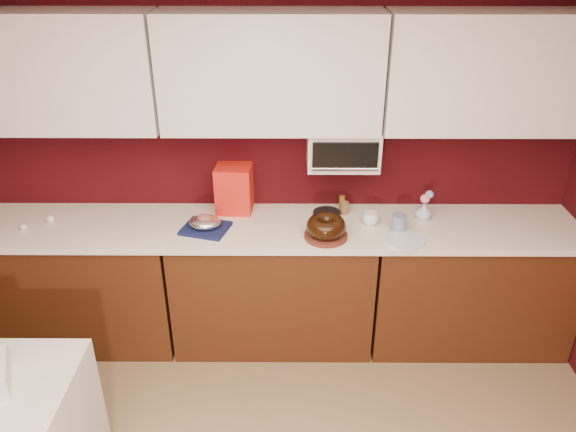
# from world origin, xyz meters

# --- Properties ---
(ceiling) EXTENTS (4.00, 4.50, 0.02)m
(ceiling) POSITION_xyz_m (0.00, 0.00, 2.50)
(ceiling) COLOR white
(ceiling) RESTS_ON wall_back
(wall_back) EXTENTS (4.00, 0.02, 2.50)m
(wall_back) POSITION_xyz_m (0.00, 2.25, 1.25)
(wall_back) COLOR #39070B
(wall_back) RESTS_ON floor
(base_cabinet_left) EXTENTS (1.31, 0.58, 0.86)m
(base_cabinet_left) POSITION_xyz_m (-1.33, 1.94, 0.43)
(base_cabinet_left) COLOR #44210D
(base_cabinet_left) RESTS_ON floor
(base_cabinet_center) EXTENTS (1.31, 0.58, 0.86)m
(base_cabinet_center) POSITION_xyz_m (0.00, 1.94, 0.43)
(base_cabinet_center) COLOR #44210D
(base_cabinet_center) RESTS_ON floor
(base_cabinet_right) EXTENTS (1.31, 0.58, 0.86)m
(base_cabinet_right) POSITION_xyz_m (1.33, 1.94, 0.43)
(base_cabinet_right) COLOR #44210D
(base_cabinet_right) RESTS_ON floor
(countertop) EXTENTS (4.00, 0.62, 0.04)m
(countertop) POSITION_xyz_m (0.00, 1.94, 0.88)
(countertop) COLOR white
(countertop) RESTS_ON base_cabinet_center
(upper_cabinet_left) EXTENTS (1.31, 0.33, 0.70)m
(upper_cabinet_left) POSITION_xyz_m (-1.33, 2.08, 1.85)
(upper_cabinet_left) COLOR white
(upper_cabinet_left) RESTS_ON wall_back
(upper_cabinet_center) EXTENTS (1.31, 0.33, 0.70)m
(upper_cabinet_center) POSITION_xyz_m (0.00, 2.08, 1.85)
(upper_cabinet_center) COLOR white
(upper_cabinet_center) RESTS_ON wall_back
(upper_cabinet_right) EXTENTS (1.31, 0.33, 0.70)m
(upper_cabinet_right) POSITION_xyz_m (1.33, 2.08, 1.85)
(upper_cabinet_right) COLOR white
(upper_cabinet_right) RESTS_ON wall_back
(toaster_oven) EXTENTS (0.45, 0.30, 0.25)m
(toaster_oven) POSITION_xyz_m (0.45, 2.10, 1.38)
(toaster_oven) COLOR white
(toaster_oven) RESTS_ON upper_cabinet_center
(toaster_oven_door) EXTENTS (0.40, 0.02, 0.18)m
(toaster_oven_door) POSITION_xyz_m (0.45, 1.94, 1.38)
(toaster_oven_door) COLOR black
(toaster_oven_door) RESTS_ON toaster_oven
(toaster_oven_handle) EXTENTS (0.42, 0.02, 0.02)m
(toaster_oven_handle) POSITION_xyz_m (0.45, 1.93, 1.30)
(toaster_oven_handle) COLOR silver
(toaster_oven_handle) RESTS_ON toaster_oven
(cake_base) EXTENTS (0.34, 0.34, 0.02)m
(cake_base) POSITION_xyz_m (0.34, 1.78, 0.91)
(cake_base) COLOR #5C271B
(cake_base) RESTS_ON countertop
(bundt_cake) EXTENTS (0.26, 0.26, 0.10)m
(bundt_cake) POSITION_xyz_m (0.34, 1.78, 0.98)
(bundt_cake) COLOR black
(bundt_cake) RESTS_ON cake_base
(navy_towel) EXTENTS (0.33, 0.30, 0.02)m
(navy_towel) POSITION_xyz_m (-0.42, 1.88, 0.91)
(navy_towel) COLOR #131A48
(navy_towel) RESTS_ON countertop
(foil_ham_nest) EXTENTS (0.21, 0.18, 0.07)m
(foil_ham_nest) POSITION_xyz_m (-0.42, 1.88, 0.96)
(foil_ham_nest) COLOR white
(foil_ham_nest) RESTS_ON navy_towel
(roasted_ham) EXTENTS (0.10, 0.08, 0.06)m
(roasted_ham) POSITION_xyz_m (-0.42, 1.88, 0.98)
(roasted_ham) COLOR #9D5B48
(roasted_ham) RESTS_ON foil_ham_nest
(pandoro_box) EXTENTS (0.25, 0.23, 0.32)m
(pandoro_box) POSITION_xyz_m (-0.26, 2.16, 1.06)
(pandoro_box) COLOR red
(pandoro_box) RESTS_ON countertop
(dark_pan) EXTENTS (0.21, 0.21, 0.03)m
(dark_pan) POSITION_xyz_m (0.36, 2.06, 0.92)
(dark_pan) COLOR black
(dark_pan) RESTS_ON countertop
(coffee_mug) EXTENTS (0.13, 0.13, 0.10)m
(coffee_mug) POSITION_xyz_m (0.63, 1.96, 0.95)
(coffee_mug) COLOR white
(coffee_mug) RESTS_ON countertop
(blue_jar) EXTENTS (0.09, 0.09, 0.11)m
(blue_jar) POSITION_xyz_m (0.80, 1.87, 0.96)
(blue_jar) COLOR navy
(blue_jar) RESTS_ON countertop
(flower_vase) EXTENTS (0.09, 0.09, 0.12)m
(flower_vase) POSITION_xyz_m (0.99, 2.03, 0.96)
(flower_vase) COLOR silver
(flower_vase) RESTS_ON countertop
(flower_pink) EXTENTS (0.06, 0.06, 0.06)m
(flower_pink) POSITION_xyz_m (0.99, 2.03, 1.05)
(flower_pink) COLOR pink
(flower_pink) RESTS_ON flower_vase
(flower_blue) EXTENTS (0.05, 0.05, 0.05)m
(flower_blue) POSITION_xyz_m (1.02, 2.05, 1.07)
(flower_blue) COLOR #889CDA
(flower_blue) RESTS_ON flower_vase
(china_plate) EXTENTS (0.25, 0.25, 0.01)m
(china_plate) POSITION_xyz_m (0.83, 1.74, 0.91)
(china_plate) COLOR white
(china_plate) RESTS_ON countertop
(amber_bottle) EXTENTS (0.04, 0.04, 0.11)m
(amber_bottle) POSITION_xyz_m (0.47, 2.15, 0.95)
(amber_bottle) COLOR olive
(amber_bottle) RESTS_ON countertop
(paper_cup) EXTENTS (0.07, 0.07, 0.08)m
(paper_cup) POSITION_xyz_m (0.48, 2.11, 0.94)
(paper_cup) COLOR #906341
(paper_cup) RESTS_ON countertop
(egg_left) EXTENTS (0.05, 0.04, 0.04)m
(egg_left) POSITION_xyz_m (-1.58, 1.87, 0.92)
(egg_left) COLOR silver
(egg_left) RESTS_ON countertop
(egg_right) EXTENTS (0.06, 0.05, 0.04)m
(egg_right) POSITION_xyz_m (-1.45, 1.98, 0.92)
(egg_right) COLOR white
(egg_right) RESTS_ON countertop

